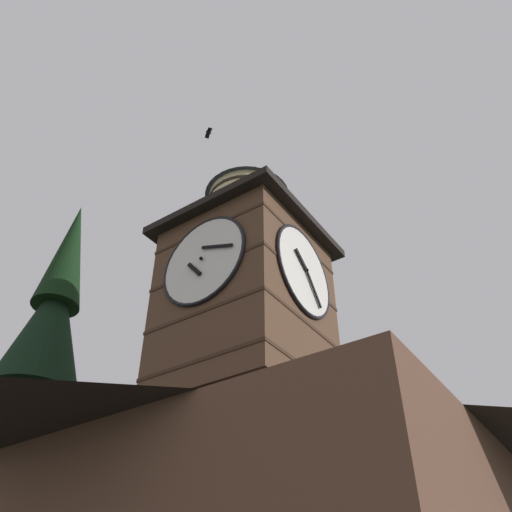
{
  "coord_description": "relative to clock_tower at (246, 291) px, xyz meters",
  "views": [
    {
      "loc": [
        11.03,
        5.47,
        1.51
      ],
      "look_at": [
        -0.13,
        -2.22,
        11.92
      ],
      "focal_mm": 38.19,
      "sensor_mm": 36.0,
      "label": 1
    }
  ],
  "objects": [
    {
      "name": "flying_bird_high",
      "position": [
        0.3,
        -1.75,
        8.22
      ],
      "size": [
        0.45,
        0.55,
        0.13
      ],
      "color": "black"
    },
    {
      "name": "clock_tower",
      "position": [
        0.0,
        0.0,
        0.0
      ],
      "size": [
        4.67,
        4.67,
        8.87
      ],
      "color": "brown",
      "rests_on": "building_main"
    },
    {
      "name": "pine_tree_behind",
      "position": [
        1.73,
        -6.97,
        -3.76
      ],
      "size": [
        5.19,
        5.19,
        16.38
      ],
      "color": "#473323",
      "rests_on": "ground_plane"
    }
  ]
}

